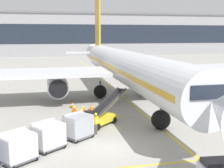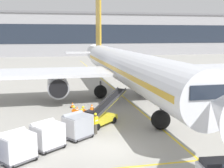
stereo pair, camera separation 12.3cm
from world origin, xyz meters
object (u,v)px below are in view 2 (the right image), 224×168
object	(u,v)px
baggage_cart_lead	(77,125)
safety_cone_engine_keepout	(73,105)
safety_cone_wingtip	(77,110)
ground_crew_wingwalker	(82,117)
safety_cone_nose_mark	(92,107)
ground_crew_by_loader	(74,114)
baggage_cart_second	(47,135)
ground_crew_by_carts	(83,114)
parked_airplane	(125,67)
belt_loader	(101,115)
baggage_cart_third	(17,146)
ground_crew_marshaller	(96,122)

from	to	relation	value
baggage_cart_lead	safety_cone_engine_keepout	size ratio (longest dim) A/B	4.35
safety_cone_wingtip	ground_crew_wingwalker	bearing A→B (deg)	-90.75
safety_cone_engine_keepout	safety_cone_nose_mark	world-z (taller)	safety_cone_nose_mark
ground_crew_by_loader	safety_cone_nose_mark	size ratio (longest dim) A/B	2.46
baggage_cart_second	ground_crew_by_carts	world-z (taller)	baggage_cart_second
parked_airplane	baggage_cart_second	size ratio (longest dim) A/B	17.47
parked_airplane	belt_loader	xyz separation A→B (m)	(-4.60, -9.54, -3.06)
baggage_cart_third	baggage_cart_second	bearing A→B (deg)	42.95
baggage_cart_lead	safety_cone_engine_keepout	xyz separation A→B (m)	(0.36, 9.48, -0.70)
safety_cone_wingtip	baggage_cart_lead	bearing A→B (deg)	-95.14
baggage_cart_lead	ground_crew_wingwalker	bearing A→B (deg)	74.52
baggage_cart_third	safety_cone_nose_mark	bearing A→B (deg)	60.97
belt_loader	ground_crew_wingwalker	bearing A→B (deg)	-151.89
baggage_cart_third	ground_crew_wingwalker	bearing A→B (deg)	49.98
baggage_cart_second	belt_loader	bearing A→B (deg)	46.23
parked_airplane	ground_crew_by_carts	xyz separation A→B (m)	(-6.14, -9.64, -2.90)
ground_crew_by_carts	belt_loader	bearing A→B (deg)	3.88
ground_crew_marshaller	safety_cone_engine_keepout	bearing A→B (deg)	96.98
parked_airplane	safety_cone_nose_mark	bearing A→B (deg)	-134.98
baggage_cart_second	safety_cone_engine_keepout	world-z (taller)	baggage_cart_second
parked_airplane	baggage_cart_second	xyz separation A→B (m)	(-9.11, -14.24, -2.90)
baggage_cart_lead	safety_cone_nose_mark	size ratio (longest dim) A/B	3.75
baggage_cart_lead	parked_airplane	bearing A→B (deg)	61.16
ground_crew_by_carts	ground_crew_marshaller	distance (m)	2.49
ground_crew_by_loader	ground_crew_marshaller	distance (m)	3.01
baggage_cart_lead	baggage_cart_second	bearing A→B (deg)	-142.40
ground_crew_marshaller	safety_cone_wingtip	world-z (taller)	ground_crew_marshaller
parked_airplane	ground_crew_by_loader	size ratio (longest dim) A/B	26.61
belt_loader	safety_cone_engine_keepout	world-z (taller)	belt_loader
belt_loader	ground_crew_wingwalker	distance (m)	1.97
ground_crew_by_loader	safety_cone_engine_keepout	world-z (taller)	ground_crew_by_loader
baggage_cart_lead	baggage_cart_third	world-z (taller)	same
parked_airplane	ground_crew_marshaller	world-z (taller)	parked_airplane
baggage_cart_third	safety_cone_nose_mark	world-z (taller)	baggage_cart_third
parked_airplane	ground_crew_wingwalker	xyz separation A→B (m)	(-6.33, -10.46, -2.90)
ground_crew_marshaller	baggage_cart_lead	bearing A→B (deg)	-160.59
baggage_cart_lead	baggage_cart_second	size ratio (longest dim) A/B	1.00
baggage_cart_third	safety_cone_nose_mark	xyz separation A→B (m)	(6.24, 11.25, -0.65)
baggage_cart_third	safety_cone_nose_mark	size ratio (longest dim) A/B	3.75
parked_airplane	baggage_cart_third	xyz separation A→B (m)	(-10.93, -15.94, -2.90)
belt_loader	safety_cone_nose_mark	distance (m)	4.87
ground_crew_marshaller	safety_cone_nose_mark	distance (m)	7.41
ground_crew_marshaller	ground_crew_wingwalker	xyz separation A→B (m)	(-0.88, 1.57, 0.00)
parked_airplane	baggage_cart_third	bearing A→B (deg)	-124.44
parked_airplane	ground_crew_by_carts	size ratio (longest dim) A/B	26.61
belt_loader	safety_cone_wingtip	xyz separation A→B (m)	(-1.67, 4.16, -0.49)
ground_crew_marshaller	safety_cone_wingtip	distance (m)	6.74
ground_crew_wingwalker	ground_crew_by_carts	bearing A→B (deg)	76.48
ground_crew_by_carts	baggage_cart_second	bearing A→B (deg)	-122.86
ground_crew_marshaller	belt_loader	bearing A→B (deg)	71.24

